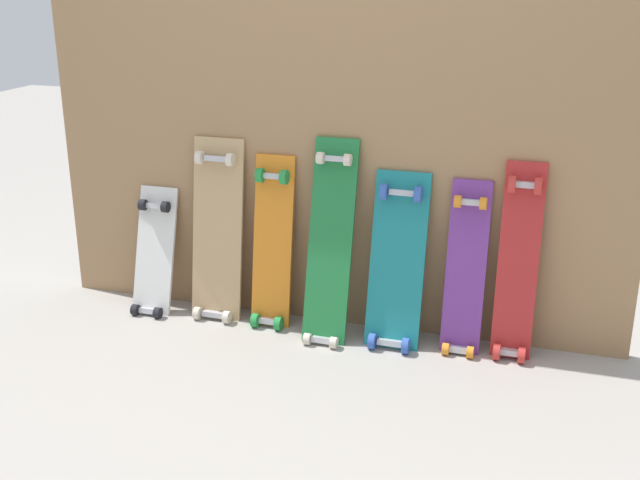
{
  "coord_description": "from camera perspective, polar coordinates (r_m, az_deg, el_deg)",
  "views": [
    {
      "loc": [
        0.95,
        -3.11,
        1.55
      ],
      "look_at": [
        0.0,
        -0.07,
        0.43
      ],
      "focal_mm": 44.12,
      "sensor_mm": 36.0,
      "label": 1
    }
  ],
  "objects": [
    {
      "name": "skateboard_white",
      "position": [
        3.76,
        -11.94,
        -1.31
      ],
      "size": [
        0.19,
        0.24,
        0.65
      ],
      "color": "silver",
      "rests_on": "ground"
    },
    {
      "name": "skateboard_natural",
      "position": [
        3.6,
        -7.48,
        0.21
      ],
      "size": [
        0.24,
        0.2,
        0.89
      ],
      "color": "tan",
      "rests_on": "ground"
    },
    {
      "name": "plywood_wall_panel",
      "position": [
        3.38,
        0.71,
        8.44
      ],
      "size": [
        2.61,
        0.04,
        1.82
      ],
      "primitive_type": "cube",
      "color": "#99724C",
      "rests_on": "ground"
    },
    {
      "name": "ground_plane",
      "position": [
        3.6,
        0.33,
        -6.14
      ],
      "size": [
        12.0,
        12.0,
        0.0
      ],
      "primitive_type": "plane",
      "color": "#9E9991"
    },
    {
      "name": "skateboard_orange",
      "position": [
        3.51,
        -3.49,
        -0.65
      ],
      "size": [
        0.18,
        0.2,
        0.83
      ],
      "color": "orange",
      "rests_on": "ground"
    },
    {
      "name": "skateboard_teal",
      "position": [
        3.34,
        5.57,
        -2.05
      ],
      "size": [
        0.23,
        0.25,
        0.8
      ],
      "color": "#197A7F",
      "rests_on": "ground"
    },
    {
      "name": "skateboard_green",
      "position": [
        3.37,
        0.7,
        -0.74
      ],
      "size": [
        0.19,
        0.29,
        0.93
      ],
      "color": "#1E7238",
      "rests_on": "ground"
    },
    {
      "name": "skateboard_red",
      "position": [
        3.3,
        14.12,
        -2.09
      ],
      "size": [
        0.16,
        0.19,
        0.87
      ],
      "color": "#B22626",
      "rests_on": "ground"
    },
    {
      "name": "skateboard_purple",
      "position": [
        3.33,
        10.48,
        -2.6
      ],
      "size": [
        0.17,
        0.2,
        0.79
      ],
      "color": "#6B338C",
      "rests_on": "ground"
    }
  ]
}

